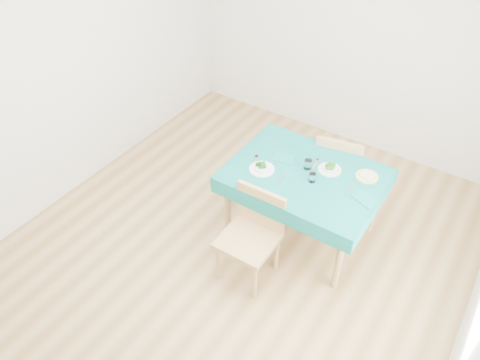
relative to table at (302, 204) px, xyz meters
The scene contains 16 objects.
room_shell 1.15m from the table, 128.04° to the right, with size 4.02×4.52×2.73m.
table is the anchor object (origin of this frame).
chair_near 0.75m from the table, 102.54° to the right, with size 0.46×0.51×1.16m, color #A6814E.
chair_far 0.74m from the table, 85.04° to the left, with size 0.46×0.50×1.15m, color #A6814E.
bowl_near 0.57m from the table, 154.65° to the right, with size 0.23×0.23×0.07m, color white, non-canonical shape.
bowl_far 0.47m from the table, 46.23° to the left, with size 0.21×0.21×0.06m, color white, non-canonical shape.
fork_near 0.61m from the table, 166.88° to the right, with size 0.03×0.20×0.00m, color silver.
knife_near 0.44m from the table, 128.35° to the right, with size 0.01×0.19×0.00m, color silver.
fork_far 0.42m from the table, 87.14° to the left, with size 0.02×0.16×0.00m, color silver.
knife_far 0.57m from the table, ahead, with size 0.01×0.19×0.00m, color silver.
napkin_near 0.47m from the table, 162.77° to the left, with size 0.19×0.13×0.01m, color #0C6761.
napkin_far 0.69m from the table, ahead, with size 0.20×0.14×0.01m, color #0C6761.
tumbler_center 0.43m from the table, 105.30° to the left, with size 0.07×0.07×0.09m, color white.
tumbler_side 0.43m from the table, 33.76° to the right, with size 0.06×0.06×0.08m, color white.
side_plate 0.66m from the table, 28.99° to the left, with size 0.20×0.20×0.01m, color #C0D266.
bread_slice 0.67m from the table, 28.99° to the left, with size 0.10×0.10×0.02m, color beige.
Camera 1 is at (1.67, -2.51, 3.44)m, focal length 35.00 mm.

